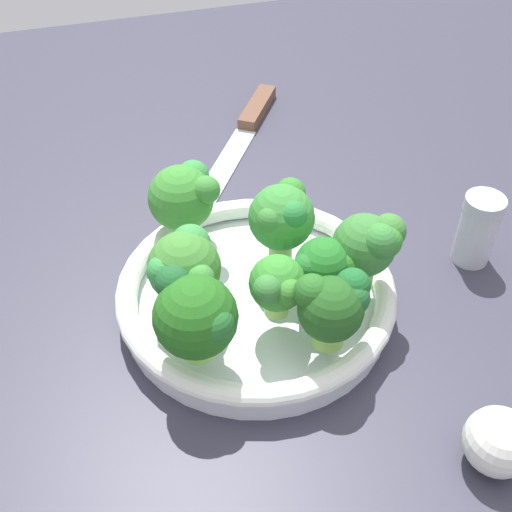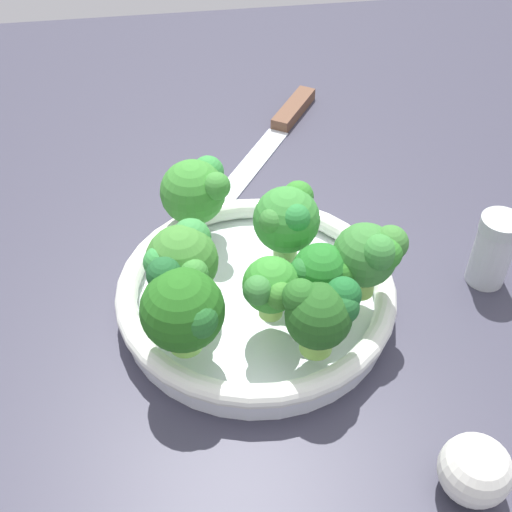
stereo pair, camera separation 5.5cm
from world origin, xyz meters
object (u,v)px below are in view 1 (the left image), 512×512
object	(u,v)px
broccoli_floret_7	(324,267)
broccoli_floret_5	(333,306)
broccoli_floret_2	(370,244)
broccoli_floret_0	(184,196)
pepper_shaker	(477,229)
bowl	(256,295)
broccoli_floret_3	(184,267)
knife	(246,128)
broccoli_floret_4	(281,214)
broccoli_floret_1	(196,317)
broccoli_floret_6	(277,286)
garlic_bulb	(499,442)

from	to	relation	value
broccoli_floret_7	broccoli_floret_5	bearing A→B (deg)	-103.09
broccoli_floret_2	broccoli_floret_5	bearing A→B (deg)	-135.76
broccoli_floret_0	pepper_shaker	bearing A→B (deg)	-17.57
bowl	broccoli_floret_3	xyz separation A→B (cm)	(-6.20, -0.46, 5.60)
knife	broccoli_floret_4	bearing A→B (deg)	-99.19
bowl	broccoli_floret_1	size ratio (longest dim) A/B	3.37
broccoli_floret_3	broccoli_floret_4	world-z (taller)	broccoli_floret_4
broccoli_floret_2	knife	xyz separation A→B (cm)	(-1.71, 31.84, -7.45)
pepper_shaker	broccoli_floret_1	bearing A→B (deg)	-166.69
broccoli_floret_6	broccoli_floret_3	bearing A→B (deg)	150.63
garlic_bulb	pepper_shaker	size ratio (longest dim) A/B	0.69
broccoli_floret_3	broccoli_floret_5	size ratio (longest dim) A/B	1.03
pepper_shaker	broccoli_floret_7	bearing A→B (deg)	-167.97
broccoli_floret_4	broccoli_floret_5	xyz separation A→B (cm)	(0.70, -10.77, -0.75)
broccoli_floret_1	broccoli_floret_3	distance (cm)	5.84
garlic_bulb	broccoli_floret_0	bearing A→B (deg)	120.29
broccoli_floret_6	garlic_bulb	xyz separation A→B (cm)	(11.80, -15.36, -4.37)
knife	pepper_shaker	distance (cm)	32.27
broccoli_floret_2	garlic_bulb	distance (cm)	17.93
garlic_bulb	pepper_shaker	world-z (taller)	pepper_shaker
broccoli_floret_2	broccoli_floret_4	bearing A→B (deg)	136.41
broccoli_floret_0	pepper_shaker	distance (cm)	27.91
broccoli_floret_3	broccoli_floret_7	bearing A→B (deg)	-13.79
broccoli_floret_5	garlic_bulb	distance (cm)	15.26
broccoli_floret_0	broccoli_floret_3	distance (cm)	9.50
broccoli_floret_1	broccoli_floret_7	bearing A→B (deg)	15.21
broccoli_floret_1	garlic_bulb	xyz separation A→B (cm)	(18.87, -13.32, -5.10)
broccoli_floret_5	knife	distance (cm)	37.75
broccoli_floret_7	garlic_bulb	distance (cm)	18.54
broccoli_floret_1	broccoli_floret_3	size ratio (longest dim) A/B	1.08
bowl	broccoli_floret_6	distance (cm)	6.68
broccoli_floret_0	broccoli_floret_5	size ratio (longest dim) A/B	1.03
broccoli_floret_6	pepper_shaker	world-z (taller)	broccoli_floret_6
broccoli_floret_0	broccoli_floret_7	xyz separation A→B (cm)	(9.17, -12.02, -0.49)
broccoli_floret_0	broccoli_floret_3	world-z (taller)	same
broccoli_floret_6	knife	size ratio (longest dim) A/B	0.24
broccoli_floret_0	pepper_shaker	world-z (taller)	broccoli_floret_0
broccoli_floret_1	broccoli_floret_6	distance (cm)	7.40
broccoli_floret_3	garlic_bulb	size ratio (longest dim) A/B	1.32
broccoli_floret_4	broccoli_floret_6	distance (cm)	7.61
bowl	broccoli_floret_1	xyz separation A→B (cm)	(-6.55, -6.28, 5.87)
broccoli_floret_7	knife	bearing A→B (deg)	85.69
broccoli_floret_2	pepper_shaker	xyz separation A→B (cm)	(13.08, 3.33, -4.25)
knife	bowl	bearing A→B (deg)	-104.13
knife	broccoli_floret_3	bearing A→B (deg)	-114.62
broccoli_floret_0	broccoli_floret_1	xyz separation A→B (cm)	(-2.25, -15.13, 0.31)
broccoli_floret_0	broccoli_floret_4	world-z (taller)	broccoli_floret_4
garlic_bulb	broccoli_floret_3	bearing A→B (deg)	134.06
broccoli_floret_4	broccoli_floret_6	world-z (taller)	broccoli_floret_4
garlic_bulb	pepper_shaker	distance (cm)	22.37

